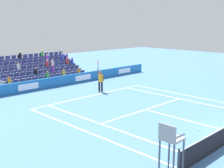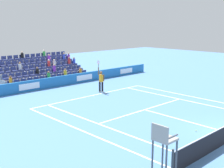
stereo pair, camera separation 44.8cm
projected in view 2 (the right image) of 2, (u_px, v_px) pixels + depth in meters
The scene contains 13 objects.
line_baseline at pixel (92, 95), 23.79m from camera, with size 10.97×0.10×0.01m, color white.
line_service at pixel (145, 110), 19.90m from camera, with size 8.23×0.10×0.01m, color white.
line_centre_service at pixel (186, 121), 17.63m from camera, with size 0.10×6.40×0.01m, color white.
line_singles_sideline_left at pixel (104, 126), 16.80m from camera, with size 0.10×11.89×0.01m, color white.
line_singles_sideline_right at pixel (184, 100), 22.35m from camera, with size 0.10×11.89×0.01m, color white.
line_doubles_sideline_left at pixel (85, 132), 15.87m from camera, with size 0.10×11.89×0.01m, color white.
line_doubles_sideline_right at pixel (194, 97), 23.28m from camera, with size 0.10×11.89×0.01m, color white.
line_centre_mark at pixel (93, 96), 23.72m from camera, with size 0.10×0.20×0.01m, color white.
sponsor_barrier at pixel (58, 81), 27.12m from camera, with size 23.76×0.22×0.93m.
tennis_player at pixel (101, 81), 24.70m from camera, with size 0.51×0.43×2.85m.
umpire_chair at pixel (164, 146), 10.38m from camera, with size 0.70×0.70×2.34m.
stadium_stand at pixel (38, 73), 29.58m from camera, with size 8.68×4.75×2.95m.
loose_tennis_ball at pixel (196, 131), 15.96m from camera, with size 0.07×0.07×0.07m, color #D1E533.
Camera 2 is at (14.77, 5.95, 5.75)m, focal length 47.46 mm.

